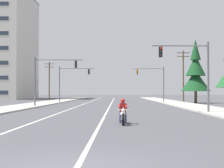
{
  "coord_description": "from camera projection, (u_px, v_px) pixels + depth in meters",
  "views": [
    {
      "loc": [
        1.1,
        -8.03,
        1.85
      ],
      "look_at": [
        0.57,
        24.33,
        2.63
      ],
      "focal_mm": 52.61,
      "sensor_mm": 36.0,
      "label": 1
    }
  ],
  "objects": [
    {
      "name": "utility_pole_left_far",
      "position": [
        49.0,
        80.0,
        69.9
      ],
      "size": [
        2.03,
        0.26,
        8.23
      ],
      "color": "#4C3828",
      "rests_on": "ground"
    },
    {
      "name": "traffic_signal_near_right",
      "position": [
        192.0,
        66.0,
        28.37
      ],
      "size": [
        4.95,
        0.5,
        6.2
      ],
      "color": "#56565B",
      "rests_on": "ground"
    },
    {
      "name": "ground_plane",
      "position": [
        72.0,
        167.0,
        8.0
      ],
      "size": [
        400.0,
        400.0,
        0.0
      ],
      "primitive_type": "plane",
      "color": "#47474C"
    },
    {
      "name": "conifer_tree_right_verge_far",
      "position": [
        196.0,
        74.0,
        53.98
      ],
      "size": [
        4.8,
        4.8,
        10.56
      ],
      "color": "#4C3828",
      "rests_on": "ground"
    },
    {
      "name": "traffic_signal_mid_left",
      "position": [
        70.0,
        78.0,
        55.91
      ],
      "size": [
        5.98,
        0.57,
        6.2
      ],
      "color": "#56565B",
      "rests_on": "ground"
    },
    {
      "name": "motorcycle_with_rider",
      "position": [
        123.0,
        114.0,
        18.82
      ],
      "size": [
        0.7,
        2.19,
        1.46
      ],
      "color": "black",
      "rests_on": "ground"
    },
    {
      "name": "lane_stripe_center",
      "position": [
        111.0,
        103.0,
        52.98
      ],
      "size": [
        0.16,
        100.0,
        0.01
      ],
      "primitive_type": "cube",
      "color": "beige",
      "rests_on": "ground"
    },
    {
      "name": "sidewalk_kerb_right",
      "position": [
        182.0,
        104.0,
        47.81
      ],
      "size": [
        4.4,
        110.0,
        0.14
      ],
      "primitive_type": "cube",
      "color": "#ADA89E",
      "rests_on": "ground"
    },
    {
      "name": "traffic_signal_mid_right",
      "position": [
        155.0,
        79.0,
        56.2
      ],
      "size": [
        5.37,
        0.37,
        6.2
      ],
      "color": "#56565B",
      "rests_on": "ground"
    },
    {
      "name": "sidewalk_kerb_left",
      "position": [
        39.0,
        104.0,
        48.16
      ],
      "size": [
        4.4,
        110.0,
        0.14
      ],
      "primitive_type": "cube",
      "color": "#ADA89E",
      "rests_on": "ground"
    },
    {
      "name": "traffic_signal_near_left",
      "position": [
        49.0,
        73.0,
        40.75
      ],
      "size": [
        6.03,
        0.68,
        6.2
      ],
      "color": "#56565B",
      "rests_on": "ground"
    },
    {
      "name": "lane_stripe_left",
      "position": [
        86.0,
        103.0,
        53.05
      ],
      "size": [
        0.16,
        100.0,
        0.01
      ],
      "primitive_type": "cube",
      "color": "beige",
      "rests_on": "ground"
    },
    {
      "name": "utility_pole_right_far",
      "position": [
        183.0,
        74.0,
        59.07
      ],
      "size": [
        2.29,
        0.26,
        9.31
      ],
      "color": "brown",
      "rests_on": "ground"
    }
  ]
}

